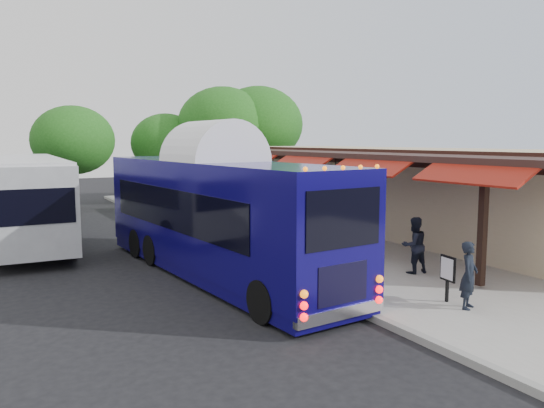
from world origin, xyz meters
TOP-DOWN VIEW (x-y plane):
  - ground at (0.00, 0.00)m, footprint 90.00×90.00m
  - sidewalk at (5.00, 4.00)m, footprint 10.00×40.00m
  - curb at (0.05, 4.00)m, footprint 0.20×40.00m
  - station_shelter at (8.38, 4.00)m, footprint 8.15×20.00m
  - coach_bus at (-1.45, 1.03)m, footprint 3.34×11.36m
  - city_bus at (-5.87, 9.74)m, footprint 3.05×12.24m
  - ped_a at (2.18, -5.00)m, footprint 0.67×0.60m
  - ped_b at (3.40, -2.00)m, footprint 0.86×0.70m
  - ped_c at (0.60, 6.12)m, footprint 1.02×0.55m
  - ped_d at (1.86, 5.59)m, footprint 1.07×0.72m
  - sign_board at (2.14, -4.42)m, footprint 0.12×0.50m
  - tree_left at (3.08, 19.80)m, footprint 4.40×4.40m
  - tree_mid at (6.20, 17.96)m, footprint 5.69×5.69m
  - tree_right at (8.72, 17.98)m, footprint 5.81×5.81m
  - tree_far at (-2.62, 19.02)m, footprint 4.62×4.62m

SIDE VIEW (x-z plane):
  - ground at x=0.00m, z-range 0.00..0.00m
  - sidewalk at x=5.00m, z-range 0.00..0.15m
  - curb at x=0.05m, z-range -0.01..0.15m
  - sign_board at x=2.14m, z-range 0.35..1.45m
  - ped_a at x=2.18m, z-range 0.15..1.68m
  - ped_d at x=1.86m, z-range 0.15..1.69m
  - ped_b at x=3.40m, z-range 0.15..1.77m
  - ped_c at x=0.60m, z-range 0.15..1.80m
  - city_bus at x=-5.87m, z-range 0.17..3.44m
  - station_shelter at x=8.38m, z-range 0.05..3.65m
  - coach_bus at x=-1.45m, z-range 0.13..3.72m
  - tree_left at x=3.08m, z-range 0.93..6.57m
  - tree_far at x=-2.62m, z-range 0.98..6.89m
  - tree_mid at x=6.20m, z-range 1.22..8.50m
  - tree_right at x=8.72m, z-range 1.24..8.68m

